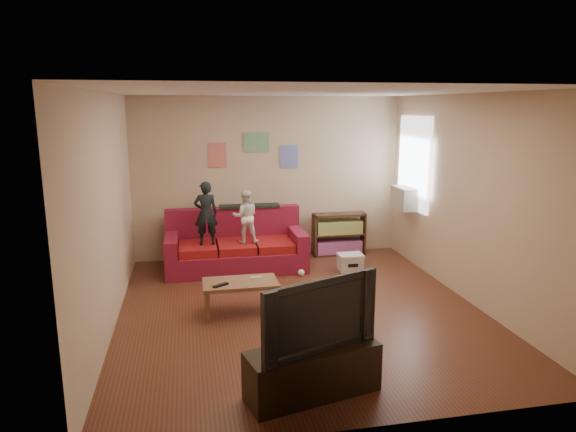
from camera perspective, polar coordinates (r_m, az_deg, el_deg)
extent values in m
cube|color=brown|center=(6.64, 1.35, -10.38)|extent=(4.50, 5.00, 0.01)
cube|color=white|center=(6.14, 1.48, 13.68)|extent=(4.50, 5.00, 0.01)
cube|color=#CCAF8C|center=(8.68, -2.18, 4.27)|extent=(4.50, 0.01, 2.70)
cube|color=#CCAF8C|center=(3.92, 9.42, -5.73)|extent=(4.50, 0.01, 2.70)
cube|color=#CCAF8C|center=(6.18, -19.47, 0.33)|extent=(0.01, 5.00, 2.70)
cube|color=#CCAF8C|center=(7.08, 19.53, 1.77)|extent=(0.01, 5.00, 2.70)
cube|color=maroon|center=(8.19, -5.80, -4.79)|extent=(2.17, 0.98, 0.33)
cube|color=maroon|center=(8.44, -6.11, -1.03)|extent=(2.17, 0.20, 0.60)
cube|color=maroon|center=(8.08, -12.84, -3.07)|extent=(0.20, 0.98, 0.27)
cube|color=maroon|center=(8.25, 1.01, -2.44)|extent=(0.20, 0.98, 0.27)
cube|color=maroon|center=(8.02, -10.01, -3.58)|extent=(0.56, 0.74, 0.13)
cube|color=maroon|center=(8.05, -5.78, -3.39)|extent=(0.56, 0.74, 0.13)
cube|color=maroon|center=(8.12, -1.60, -3.19)|extent=(0.56, 0.74, 0.13)
cube|color=black|center=(8.40, -4.32, 1.10)|extent=(0.98, 0.24, 0.04)
imported|color=black|center=(7.87, -9.11, 0.30)|extent=(0.36, 0.24, 0.98)
imported|color=white|center=(7.93, -4.76, -0.05)|extent=(0.42, 0.33, 0.83)
cube|color=brown|center=(6.43, -5.32, -7.44)|extent=(0.92, 0.51, 0.05)
cylinder|color=brown|center=(6.28, -8.89, -10.03)|extent=(0.06, 0.06, 0.37)
cylinder|color=brown|center=(6.36, -1.32, -9.60)|extent=(0.06, 0.06, 0.37)
cylinder|color=brown|center=(6.67, -9.05, -8.70)|extent=(0.06, 0.06, 0.37)
cylinder|color=brown|center=(6.74, -1.93, -8.32)|extent=(0.06, 0.06, 0.37)
cube|color=black|center=(6.29, -7.49, -7.63)|extent=(0.20, 0.15, 0.02)
cube|color=white|center=(6.48, -3.60, -6.88)|extent=(0.15, 0.06, 0.03)
cube|color=#482F1B|center=(8.82, 2.92, -2.14)|extent=(0.03, 0.27, 0.73)
cube|color=#482F1B|center=(9.07, 8.33, -1.86)|extent=(0.03, 0.27, 0.73)
cube|color=#482F1B|center=(9.03, 5.62, -4.15)|extent=(0.91, 0.27, 0.03)
cube|color=#482F1B|center=(8.86, 5.71, 0.20)|extent=(0.91, 0.27, 0.03)
cube|color=#482F1B|center=(8.94, 5.66, -2.00)|extent=(0.85, 0.27, 0.02)
cube|color=#8C3F7E|center=(8.99, 5.63, -3.40)|extent=(0.80, 0.23, 0.22)
cube|color=olive|center=(8.91, 5.68, -1.25)|extent=(0.80, 0.23, 0.22)
cube|color=white|center=(8.47, 13.82, 5.71)|extent=(0.04, 1.08, 1.48)
cube|color=#B7B2A3|center=(8.50, 12.90, 1.96)|extent=(0.28, 0.55, 0.35)
cube|color=#D87266|center=(8.52, -7.87, 6.73)|extent=(0.30, 0.01, 0.40)
cube|color=#72B27F|center=(8.57, -3.52, 8.19)|extent=(0.42, 0.01, 0.32)
cube|color=#727FCC|center=(8.68, 0.12, 6.61)|extent=(0.30, 0.01, 0.38)
cube|color=silver|center=(8.17, 6.94, -5.26)|extent=(0.36, 0.27, 0.22)
cube|color=silver|center=(8.13, 6.96, -4.37)|extent=(0.38, 0.29, 0.05)
cube|color=black|center=(8.04, 7.25, -5.49)|extent=(0.16, 0.00, 0.05)
cube|color=black|center=(4.78, 2.76, -16.86)|extent=(1.26, 0.67, 0.45)
imported|color=black|center=(4.53, 2.83, -10.64)|extent=(1.14, 0.58, 0.67)
sphere|color=silver|center=(7.85, 1.48, -6.33)|extent=(0.12, 0.12, 0.10)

